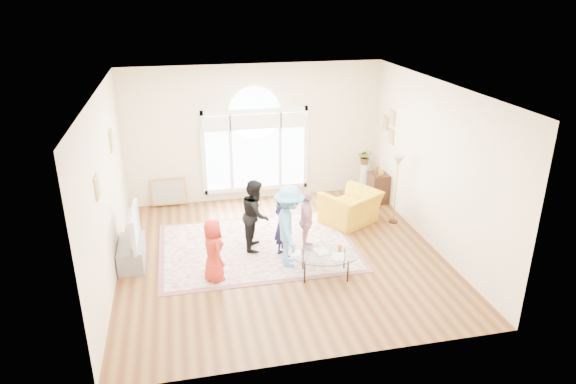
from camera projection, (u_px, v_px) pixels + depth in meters
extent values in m
plane|color=#562E16|center=(281.00, 255.00, 9.81)|extent=(6.00, 6.00, 0.00)
plane|color=beige|center=(255.00, 134.00, 11.93)|extent=(6.00, 0.00, 6.00)
plane|color=beige|center=(328.00, 257.00, 6.49)|extent=(6.00, 0.00, 6.00)
plane|color=beige|center=(106.00, 190.00, 8.62)|extent=(0.00, 6.00, 6.00)
plane|color=beige|center=(434.00, 166.00, 9.80)|extent=(0.00, 6.00, 6.00)
plane|color=white|center=(280.00, 88.00, 8.61)|extent=(6.00, 6.00, 0.00)
cube|color=white|center=(257.00, 188.00, 12.40)|extent=(2.50, 0.08, 0.10)
cube|color=white|center=(255.00, 111.00, 11.69)|extent=(2.50, 0.08, 0.10)
cube|color=white|center=(203.00, 154.00, 11.80)|extent=(0.10, 0.08, 2.00)
cube|color=white|center=(306.00, 147.00, 12.28)|extent=(0.10, 0.08, 2.00)
cube|color=#C6E2FF|center=(217.00, 153.00, 11.87)|extent=(0.55, 0.02, 1.80)
cube|color=#C6E2FF|center=(293.00, 148.00, 12.22)|extent=(0.55, 0.02, 1.80)
cube|color=#C6E2FF|center=(256.00, 150.00, 12.04)|extent=(1.10, 0.02, 1.80)
cylinder|color=#C6E2FF|center=(255.00, 113.00, 11.71)|extent=(1.20, 0.02, 1.20)
cube|color=white|center=(231.00, 152.00, 11.92)|extent=(0.07, 0.04, 1.80)
cube|color=white|center=(280.00, 149.00, 12.15)|extent=(0.07, 0.04, 1.80)
cube|color=white|center=(216.00, 123.00, 11.53)|extent=(0.65, 0.12, 0.35)
cube|color=white|center=(255.00, 121.00, 11.70)|extent=(1.20, 0.12, 0.35)
cube|color=white|center=(294.00, 119.00, 11.88)|extent=(0.65, 0.12, 0.35)
cube|color=tan|center=(111.00, 140.00, 9.62)|extent=(0.03, 0.34, 0.40)
cube|color=#ADA38E|center=(112.00, 140.00, 9.62)|extent=(0.01, 0.28, 0.34)
cube|color=tan|center=(97.00, 187.00, 7.66)|extent=(0.03, 0.30, 0.36)
cube|color=#ADA38E|center=(98.00, 187.00, 7.66)|extent=(0.01, 0.24, 0.30)
cube|color=tan|center=(392.00, 118.00, 11.49)|extent=(0.03, 0.28, 0.34)
cube|color=#ADA38E|center=(392.00, 118.00, 11.49)|extent=(0.01, 0.22, 0.28)
cube|color=tan|center=(391.00, 136.00, 11.65)|extent=(0.03, 0.28, 0.34)
cube|color=#ADA38E|center=(390.00, 136.00, 11.65)|extent=(0.01, 0.22, 0.28)
cube|color=tan|center=(386.00, 123.00, 11.88)|extent=(0.03, 0.26, 0.32)
cube|color=#ADA38E|center=(385.00, 123.00, 11.88)|extent=(0.01, 0.20, 0.26)
cube|color=beige|center=(257.00, 247.00, 10.12)|extent=(3.60, 2.60, 0.02)
cube|color=#8E5353|center=(257.00, 247.00, 10.12)|extent=(3.80, 2.80, 0.01)
cube|color=gray|center=(132.00, 253.00, 9.46)|extent=(0.45, 1.00, 0.42)
imported|color=black|center=(129.00, 227.00, 9.26)|extent=(0.15, 1.13, 0.65)
cube|color=#5CD7B3|center=(134.00, 226.00, 9.28)|extent=(0.02, 0.92, 0.53)
ellipsoid|color=silver|center=(325.00, 255.00, 8.97)|extent=(1.29, 0.94, 0.02)
cylinder|color=black|center=(344.00, 259.00, 9.27)|extent=(0.03, 0.03, 0.40)
cylinder|color=black|center=(303.00, 260.00, 9.24)|extent=(0.03, 0.03, 0.40)
cylinder|color=black|center=(348.00, 272.00, 8.87)|extent=(0.03, 0.03, 0.40)
cylinder|color=black|center=(305.00, 272.00, 8.84)|extent=(0.03, 0.03, 0.40)
imported|color=#B2A58C|center=(316.00, 253.00, 9.01)|extent=(0.26, 0.32, 0.03)
imported|color=#B2A58C|center=(332.00, 256.00, 8.89)|extent=(0.30, 0.35, 0.02)
cylinder|color=#D14F1D|center=(340.00, 248.00, 9.06)|extent=(0.07, 0.07, 0.12)
imported|color=gold|center=(350.00, 208.00, 11.02)|extent=(1.46, 1.41, 0.73)
cube|color=black|center=(378.00, 188.00, 12.15)|extent=(0.40, 0.50, 0.70)
cylinder|color=black|center=(393.00, 221.00, 11.20)|extent=(0.20, 0.20, 0.02)
cylinder|color=tan|center=(396.00, 193.00, 10.95)|extent=(0.02, 0.02, 1.35)
cone|color=#CCB284|center=(398.00, 161.00, 10.68)|extent=(0.31, 0.31, 0.22)
cylinder|color=white|center=(364.00, 178.00, 12.79)|extent=(0.20, 0.20, 0.70)
imported|color=#33722D|center=(365.00, 157.00, 12.59)|extent=(0.42, 0.39, 0.39)
cube|color=tan|center=(170.00, 206.00, 12.03)|extent=(0.80, 0.14, 0.62)
imported|color=red|center=(213.00, 250.00, 8.77)|extent=(0.51, 0.63, 1.13)
imported|color=#121436|center=(283.00, 225.00, 9.53)|extent=(0.47, 0.55, 1.28)
imported|color=black|center=(256.00, 214.00, 9.84)|extent=(0.67, 0.78, 1.39)
imported|color=pink|center=(306.00, 221.00, 9.81)|extent=(0.43, 0.74, 1.19)
imported|color=#64B3E2|center=(289.00, 226.00, 9.21)|extent=(0.69, 1.05, 1.52)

